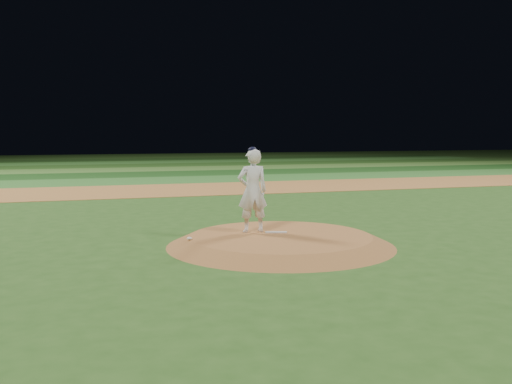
{
  "coord_description": "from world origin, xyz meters",
  "views": [
    {
      "loc": [
        -4.6,
        -12.8,
        2.73
      ],
      "look_at": [
        0.0,
        2.0,
        1.1
      ],
      "focal_mm": 40.0,
      "sensor_mm": 36.0,
      "label": 1
    }
  ],
  "objects_px": {
    "pitchers_mound": "(280,240)",
    "pitching_rubber": "(276,232)",
    "pitcher_on_mound": "(253,190)",
    "rosin_bag": "(189,238)"
  },
  "relations": [
    {
      "from": "pitching_rubber",
      "to": "rosin_bag",
      "type": "height_order",
      "value": "rosin_bag"
    },
    {
      "from": "pitchers_mound",
      "to": "pitching_rubber",
      "type": "distance_m",
      "value": 0.38
    },
    {
      "from": "pitching_rubber",
      "to": "pitcher_on_mound",
      "type": "distance_m",
      "value": 1.19
    },
    {
      "from": "pitchers_mound",
      "to": "pitching_rubber",
      "type": "relative_size",
      "value": 10.34
    },
    {
      "from": "pitchers_mound",
      "to": "pitcher_on_mound",
      "type": "distance_m",
      "value": 1.42
    },
    {
      "from": "pitchers_mound",
      "to": "pitcher_on_mound",
      "type": "relative_size",
      "value": 2.59
    },
    {
      "from": "rosin_bag",
      "to": "pitcher_on_mound",
      "type": "distance_m",
      "value": 2.05
    },
    {
      "from": "pitcher_on_mound",
      "to": "pitchers_mound",
      "type": "bearing_deg",
      "value": -50.34
    },
    {
      "from": "pitching_rubber",
      "to": "pitchers_mound",
      "type": "bearing_deg",
      "value": -74.42
    },
    {
      "from": "pitchers_mound",
      "to": "rosin_bag",
      "type": "height_order",
      "value": "rosin_bag"
    }
  ]
}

